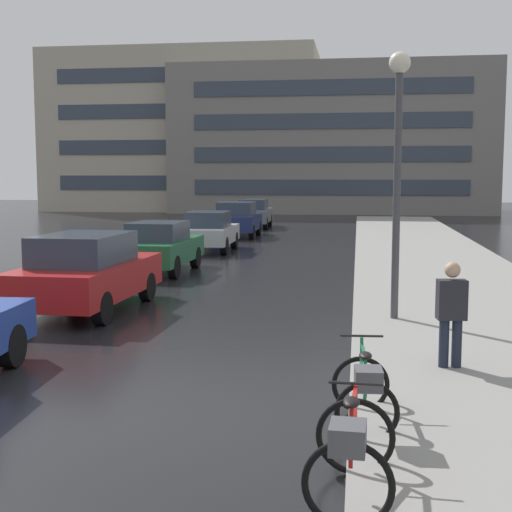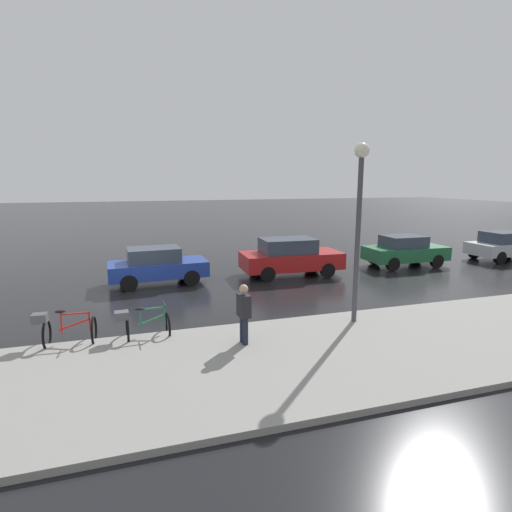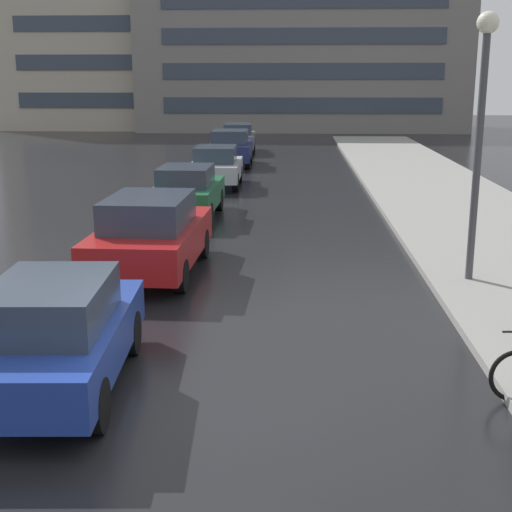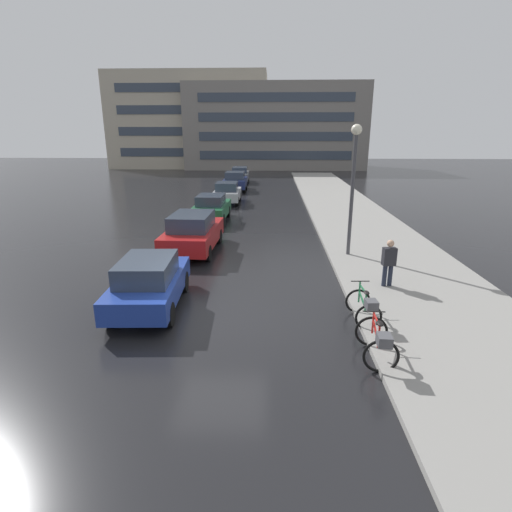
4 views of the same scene
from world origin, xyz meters
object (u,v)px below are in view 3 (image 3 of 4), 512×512
Objects in this scene: car_red at (151,234)px; car_silver at (216,166)px; car_green at (187,191)px; car_blue at (55,334)px; streetlamp at (481,109)px; car_navy at (230,148)px; car_grey at (238,138)px.

car_silver is (0.09, 11.93, -0.06)m from car_red.
car_silver is at bearing 89.58° from car_red.
car_blue is at bearing -90.02° from car_green.
car_green reaches higher than car_blue.
car_navy is at bearing 108.28° from streetlamp.
car_red is 6.83m from streetlamp.
car_red is 6.00m from car_green.
car_silver reaches higher than car_green.
streetlamp is (6.25, -18.92, 2.55)m from car_navy.
streetlamp is (6.31, -24.71, 2.57)m from car_grey.
car_red is at bearing 88.63° from car_blue.
car_navy reaches higher than car_blue.
car_silver is 0.91× the size of car_grey.
car_green is 1.01× the size of car_navy.
car_red is 1.17× the size of car_silver.
car_navy is 5.79m from car_grey.
car_green is at bearing 89.98° from car_blue.
car_silver is 6.42m from car_navy.
car_silver is (0.22, 17.58, 0.00)m from car_blue.
car_blue is at bearing -141.83° from streetlamp.
car_red is 18.35m from car_navy.
car_blue is 23.99m from car_navy.
car_red is 1.12× the size of car_green.
car_blue is 1.04× the size of car_silver.
streetlamp is at bearing -45.59° from car_green.
car_red reaches higher than car_grey.
car_red reaches higher than car_silver.
car_navy is at bearing 90.23° from car_silver.
car_navy reaches higher than car_green.
car_navy is (0.19, 23.99, 0.06)m from car_blue.
car_navy reaches higher than car_grey.
car_blue is 5.65m from car_red.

